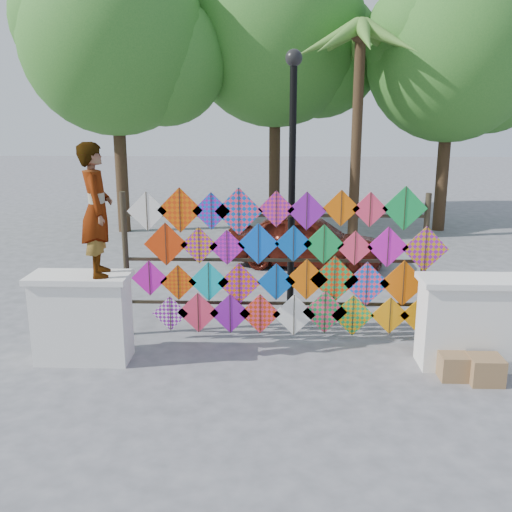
% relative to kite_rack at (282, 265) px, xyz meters
% --- Properties ---
extents(ground, '(80.00, 80.00, 0.00)m').
position_rel_kite_rack_xyz_m(ground, '(-0.14, -0.72, -1.20)').
color(ground, gray).
rests_on(ground, ground).
extents(parapet_left, '(1.40, 0.65, 1.28)m').
position_rel_kite_rack_xyz_m(parapet_left, '(-2.84, -0.92, -0.55)').
color(parapet_left, white).
rests_on(parapet_left, ground).
extents(parapet_right, '(1.40, 0.65, 1.28)m').
position_rel_kite_rack_xyz_m(parapet_right, '(2.56, -0.92, -0.55)').
color(parapet_right, white).
rests_on(parapet_right, ground).
extents(kite_rack, '(4.98, 0.24, 2.42)m').
position_rel_kite_rack_xyz_m(kite_rack, '(0.00, 0.00, 0.00)').
color(kite_rack, '#2C2518').
rests_on(kite_rack, ground).
extents(tree_west, '(5.85, 5.20, 8.01)m').
position_rel_kite_rack_xyz_m(tree_west, '(-4.54, 8.31, 4.18)').
color(tree_west, '#41331C').
rests_on(tree_west, ground).
extents(tree_mid, '(6.30, 5.60, 8.61)m').
position_rel_kite_rack_xyz_m(tree_mid, '(-0.03, 10.31, 4.57)').
color(tree_mid, '#41331C').
rests_on(tree_mid, ground).
extents(tree_east, '(5.40, 4.80, 7.42)m').
position_rel_kite_rack_xyz_m(tree_east, '(4.96, 8.81, 3.79)').
color(tree_east, '#41331C').
rests_on(tree_east, ground).
extents(palm_tree, '(3.62, 3.62, 5.83)m').
position_rel_kite_rack_xyz_m(palm_tree, '(2.06, 7.28, 3.75)').
color(palm_tree, '#41331C').
rests_on(palm_tree, ground).
extents(vendor_woman, '(0.59, 0.75, 1.81)m').
position_rel_kite_rack_xyz_m(vendor_woman, '(-2.53, -0.92, 0.98)').
color(vendor_woman, '#99999E').
rests_on(vendor_woman, parapet_left).
extents(sedan, '(3.83, 2.26, 1.22)m').
position_rel_kite_rack_xyz_m(sedan, '(0.62, 4.40, -0.59)').
color(sedan, '#4C150D').
rests_on(sedan, ground).
extents(lamppost, '(0.28, 0.28, 4.46)m').
position_rel_kite_rack_xyz_m(lamppost, '(0.16, 1.28, 1.49)').
color(lamppost, black).
rests_on(lamppost, ground).
extents(cardboard_box_near, '(0.39, 0.34, 0.34)m').
position_rel_kite_rack_xyz_m(cardboard_box_near, '(2.28, -1.34, -1.03)').
color(cardboard_box_near, '#8D6144').
rests_on(cardboard_box_near, ground).
extents(cardboard_box_far, '(0.43, 0.39, 0.36)m').
position_rel_kite_rack_xyz_m(cardboard_box_far, '(2.65, -1.45, -1.02)').
color(cardboard_box_far, '#8D6144').
rests_on(cardboard_box_far, ground).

